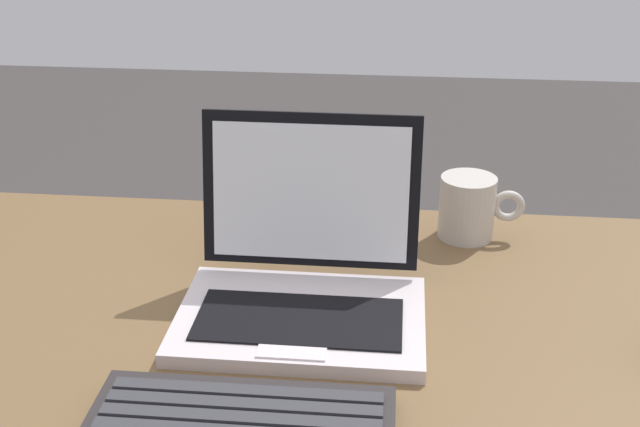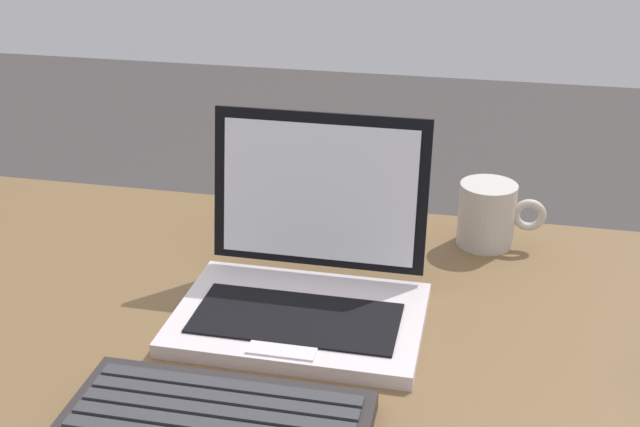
# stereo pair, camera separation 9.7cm
# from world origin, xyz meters

# --- Properties ---
(desk) EXTENTS (1.60, 0.72, 0.75)m
(desk) POSITION_xyz_m (0.00, 0.00, 0.66)
(desk) COLOR brown
(desk) RESTS_ON ground
(laptop_front) EXTENTS (0.30, 0.25, 0.23)m
(laptop_front) POSITION_xyz_m (0.05, 0.03, 0.79)
(laptop_front) COLOR silver
(laptop_front) RESTS_ON desk
(external_keyboard) EXTENTS (0.31, 0.14, 0.02)m
(external_keyboard) POSITION_xyz_m (0.02, -0.22, 0.76)
(external_keyboard) COLOR #2D2829
(external_keyboard) RESTS_ON desk
(coffee_mug) EXTENTS (0.13, 0.08, 0.10)m
(coffee_mug) POSITION_xyz_m (0.27, 0.27, 0.80)
(coffee_mug) COLOR beige
(coffee_mug) RESTS_ON desk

